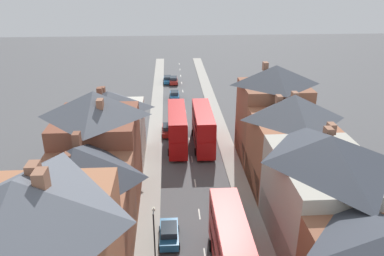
% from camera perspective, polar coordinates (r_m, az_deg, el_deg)
% --- Properties ---
extents(pavement_left, '(2.20, 104.00, 0.14)m').
position_cam_1_polar(pavement_left, '(56.59, -5.68, -1.08)').
color(pavement_left, '#A8A399').
rests_on(pavement_left, ground).
extents(pavement_right, '(2.20, 104.00, 0.14)m').
position_cam_1_polar(pavement_right, '(57.08, 4.61, -0.82)').
color(pavement_right, '#A8A399').
rests_on(pavement_right, ground).
extents(centre_line_dashes, '(0.14, 97.80, 0.01)m').
position_cam_1_polar(centre_line_dashes, '(54.81, -0.40, -1.86)').
color(centre_line_dashes, silver).
rests_on(centre_line_dashes, ground).
extents(terrace_row_left, '(8.00, 45.68, 14.16)m').
position_cam_1_polar(terrace_row_left, '(31.01, -17.21, -11.97)').
color(terrace_row_left, brown).
rests_on(terrace_row_left, ground).
extents(terrace_row_right, '(8.00, 46.91, 12.49)m').
position_cam_1_polar(terrace_row_right, '(32.35, 21.08, -11.43)').
color(terrace_row_right, silver).
rests_on(terrace_row_right, ground).
extents(double_decker_bus_lead, '(2.74, 10.80, 5.30)m').
position_cam_1_polar(double_decker_bus_lead, '(52.12, 1.67, 0.15)').
color(double_decker_bus_lead, red).
rests_on(double_decker_bus_lead, ground).
extents(double_decker_bus_mid_street, '(2.74, 10.80, 5.30)m').
position_cam_1_polar(double_decker_bus_mid_street, '(30.91, 6.04, -18.09)').
color(double_decker_bus_mid_street, red).
rests_on(double_decker_bus_mid_street, ground).
extents(double_decker_bus_far_approaching, '(2.74, 10.80, 5.30)m').
position_cam_1_polar(double_decker_bus_far_approaching, '(51.99, -2.29, 0.08)').
color(double_decker_bus_far_approaching, '#B70F0F').
rests_on(double_decker_bus_far_approaching, ground).
extents(car_near_blue, '(1.90, 3.95, 1.64)m').
position_cam_1_polar(car_near_blue, '(35.60, -3.51, -15.72)').
color(car_near_blue, '#236093').
rests_on(car_near_blue, ground).
extents(car_parked_left_a, '(1.90, 4.37, 1.61)m').
position_cam_1_polar(car_parked_left_a, '(82.14, -2.83, 7.28)').
color(car_parked_left_a, maroon).
rests_on(car_parked_left_a, ground).
extents(car_mid_black, '(1.90, 4.13, 1.71)m').
position_cam_1_polar(car_mid_black, '(71.91, -2.68, 5.01)').
color(car_mid_black, '#236093').
rests_on(car_mid_black, ground).
extents(car_parked_left_b, '(1.90, 4.44, 1.58)m').
position_cam_1_polar(car_parked_left_b, '(82.93, -3.75, 7.41)').
color(car_parked_left_b, '#236093').
rests_on(car_parked_left_b, ground).
extents(car_mid_white, '(1.90, 4.30, 1.62)m').
position_cam_1_polar(car_mid_white, '(56.48, -3.67, -0.22)').
color(car_mid_white, maroon).
rests_on(car_mid_white, ground).
extents(car_far_grey, '(1.90, 4.11, 1.69)m').
position_cam_1_polar(car_far_grey, '(38.55, 5.93, -12.34)').
color(car_far_grey, navy).
rests_on(car_far_grey, ground).
extents(street_lamp, '(0.20, 1.12, 5.50)m').
position_cam_1_polar(street_lamp, '(31.56, -5.75, -16.07)').
color(street_lamp, black).
rests_on(street_lamp, ground).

